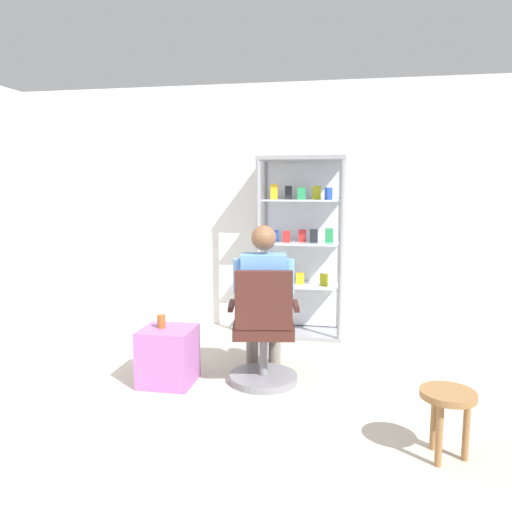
{
  "coord_description": "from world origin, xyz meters",
  "views": [
    {
      "loc": [
        0.91,
        -2.56,
        1.59
      ],
      "look_at": [
        0.12,
        1.63,
        1.0
      ],
      "focal_mm": 35.2,
      "sensor_mm": 36.0,
      "label": 1
    }
  ],
  "objects_px": {
    "wooden_stool": "(448,405)",
    "seated_shopkeeper": "(264,294)",
    "tea_glass": "(161,321)",
    "office_chair": "(264,337)",
    "storage_crate": "(168,356)",
    "display_cabinet_main": "(302,245)"
  },
  "relations": [
    {
      "from": "tea_glass",
      "to": "seated_shopkeeper",
      "type": "bearing_deg",
      "value": 19.35
    },
    {
      "from": "storage_crate",
      "to": "office_chair",
      "type": "bearing_deg",
      "value": 8.95
    },
    {
      "from": "seated_shopkeeper",
      "to": "storage_crate",
      "type": "relative_size",
      "value": 2.8
    },
    {
      "from": "seated_shopkeeper",
      "to": "tea_glass",
      "type": "distance_m",
      "value": 0.86
    },
    {
      "from": "office_chair",
      "to": "tea_glass",
      "type": "xyz_separation_m",
      "value": [
        -0.82,
        -0.12,
        0.12
      ]
    },
    {
      "from": "seated_shopkeeper",
      "to": "office_chair",
      "type": "bearing_deg",
      "value": -80.1
    },
    {
      "from": "seated_shopkeeper",
      "to": "wooden_stool",
      "type": "height_order",
      "value": "seated_shopkeeper"
    },
    {
      "from": "storage_crate",
      "to": "tea_glass",
      "type": "relative_size",
      "value": 4.18
    },
    {
      "from": "wooden_stool",
      "to": "display_cabinet_main",
      "type": "bearing_deg",
      "value": 114.53
    },
    {
      "from": "tea_glass",
      "to": "storage_crate",
      "type": "bearing_deg",
      "value": -4.63
    },
    {
      "from": "office_chair",
      "to": "storage_crate",
      "type": "bearing_deg",
      "value": -171.05
    },
    {
      "from": "storage_crate",
      "to": "tea_glass",
      "type": "bearing_deg",
      "value": 175.37
    },
    {
      "from": "display_cabinet_main",
      "to": "tea_glass",
      "type": "bearing_deg",
      "value": -121.1
    },
    {
      "from": "tea_glass",
      "to": "wooden_stool",
      "type": "height_order",
      "value": "tea_glass"
    },
    {
      "from": "storage_crate",
      "to": "tea_glass",
      "type": "xyz_separation_m",
      "value": [
        -0.05,
        0.0,
        0.29
      ]
    },
    {
      "from": "wooden_stool",
      "to": "storage_crate",
      "type": "bearing_deg",
      "value": 158.7
    },
    {
      "from": "wooden_stool",
      "to": "seated_shopkeeper",
      "type": "bearing_deg",
      "value": 140.1
    },
    {
      "from": "storage_crate",
      "to": "wooden_stool",
      "type": "bearing_deg",
      "value": -21.3
    },
    {
      "from": "tea_glass",
      "to": "wooden_stool",
      "type": "xyz_separation_m",
      "value": [
        2.06,
        -0.79,
        -0.18
      ]
    },
    {
      "from": "office_chair",
      "to": "tea_glass",
      "type": "height_order",
      "value": "office_chair"
    },
    {
      "from": "office_chair",
      "to": "seated_shopkeeper",
      "type": "distance_m",
      "value": 0.36
    },
    {
      "from": "office_chair",
      "to": "storage_crate",
      "type": "distance_m",
      "value": 0.79
    }
  ]
}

